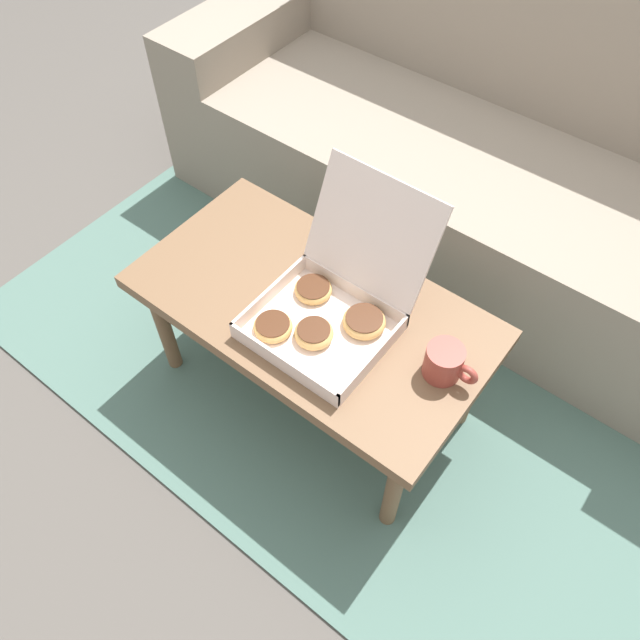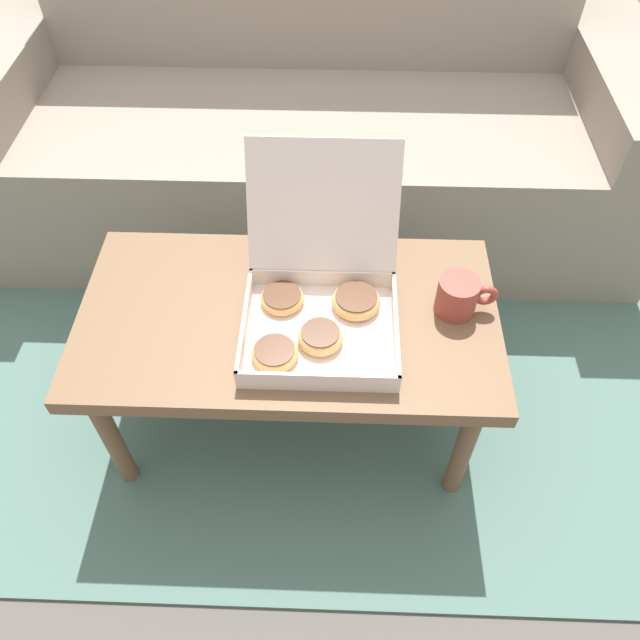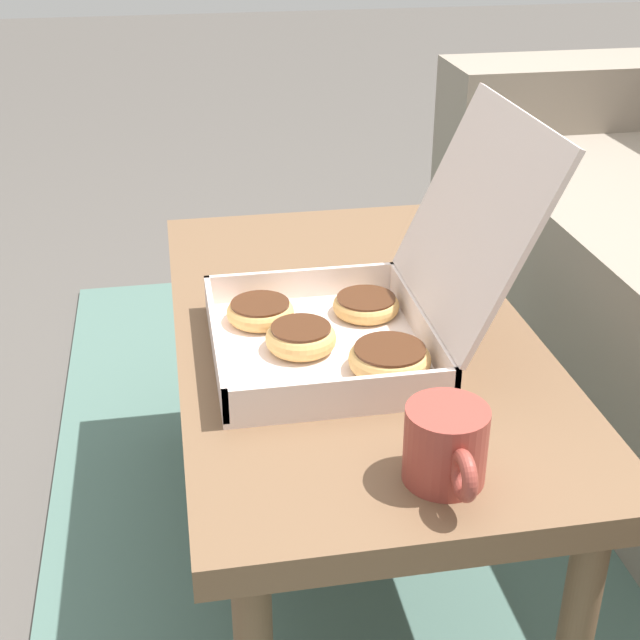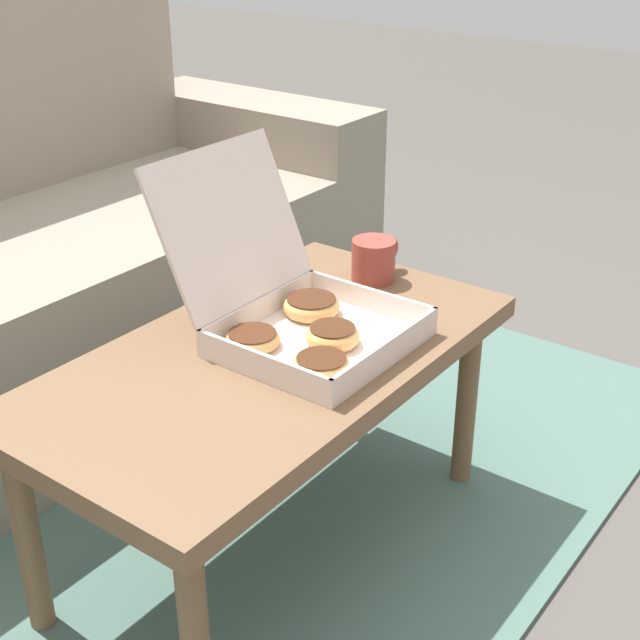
% 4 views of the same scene
% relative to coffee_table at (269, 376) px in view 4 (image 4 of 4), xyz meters
% --- Properties ---
extents(ground_plane, '(12.00, 12.00, 0.00)m').
position_rel_coffee_table_xyz_m(ground_plane, '(0.00, 0.10, -0.39)').
color(ground_plane, '#514C47').
extents(area_rug, '(2.26, 1.80, 0.01)m').
position_rel_coffee_table_xyz_m(area_rug, '(0.00, 0.40, -0.39)').
color(area_rug, '#4C6B60').
rests_on(area_rug, ground_plane).
extents(coffee_table, '(0.95, 0.51, 0.44)m').
position_rel_coffee_table_xyz_m(coffee_table, '(0.00, 0.00, 0.00)').
color(coffee_table, brown).
rests_on(coffee_table, ground_plane).
extents(pastry_box, '(0.33, 0.41, 0.32)m').
position_rel_coffee_table_xyz_m(pastry_box, '(0.07, -0.01, 0.11)').
color(pastry_box, silver).
rests_on(pastry_box, coffee_table).
extents(coffee_mug, '(0.13, 0.09, 0.09)m').
position_rel_coffee_table_xyz_m(coffee_mug, '(0.38, 0.02, 0.10)').
color(coffee_mug, '#993D33').
rests_on(coffee_mug, coffee_table).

